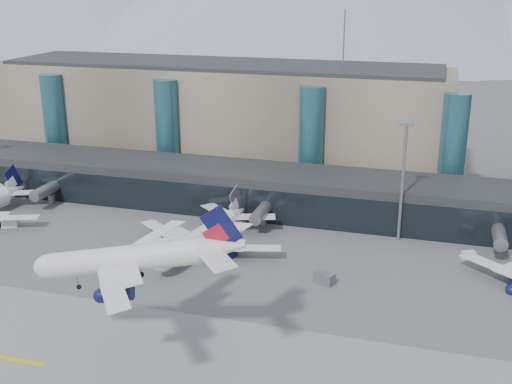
% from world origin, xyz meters
% --- Properties ---
extents(ground, '(900.00, 900.00, 0.00)m').
position_xyz_m(ground, '(0.00, 0.00, 0.00)').
color(ground, '#515154').
rests_on(ground, ground).
extents(runway_strip, '(400.00, 40.00, 0.04)m').
position_xyz_m(runway_strip, '(0.00, -15.00, 0.02)').
color(runway_strip, slate).
rests_on(runway_strip, ground).
extents(runway_markings, '(128.00, 1.00, 0.02)m').
position_xyz_m(runway_markings, '(-0.00, -15.00, 0.05)').
color(runway_markings, gold).
rests_on(runway_markings, ground).
extents(concourse, '(170.00, 27.00, 10.00)m').
position_xyz_m(concourse, '(-0.02, 57.73, 4.97)').
color(concourse, black).
rests_on(concourse, ground).
extents(terminal_main, '(130.00, 30.00, 31.00)m').
position_xyz_m(terminal_main, '(-25.00, 90.00, 15.44)').
color(terminal_main, gray).
rests_on(terminal_main, ground).
extents(teal_towers, '(116.40, 19.40, 46.00)m').
position_xyz_m(teal_towers, '(-14.99, 74.01, 14.01)').
color(teal_towers, '#265B6C').
rests_on(teal_towers, ground).
extents(lightmast_mid, '(3.00, 1.20, 25.60)m').
position_xyz_m(lightmast_mid, '(30.00, 48.00, 14.42)').
color(lightmast_mid, slate).
rests_on(lightmast_mid, ground).
extents(hero_jet, '(32.07, 31.78, 10.37)m').
position_xyz_m(hero_jet, '(-1.10, -10.05, 17.86)').
color(hero_jet, silver).
rests_on(hero_jet, ground).
extents(jet_parked_mid, '(34.88, 35.52, 11.45)m').
position_xyz_m(jet_parked_mid, '(-8.08, 32.41, 4.33)').
color(jet_parked_mid, silver).
rests_on(jet_parked_mid, ground).
extents(veh_a, '(3.86, 3.35, 1.89)m').
position_xyz_m(veh_a, '(-55.32, 30.61, 0.95)').
color(veh_a, silver).
rests_on(veh_a, ground).
extents(veh_c, '(4.31, 3.39, 2.12)m').
position_xyz_m(veh_c, '(18.45, 22.68, 1.06)').
color(veh_c, '#4E4E53').
rests_on(veh_c, ground).
extents(veh_d, '(3.03, 2.51, 1.53)m').
position_xyz_m(veh_d, '(44.30, 41.72, 0.76)').
color(veh_d, silver).
rests_on(veh_d, ground).
extents(veh_h, '(4.25, 3.13, 2.10)m').
position_xyz_m(veh_h, '(-19.44, 18.00, 1.05)').
color(veh_h, '#C58C17').
rests_on(veh_h, ground).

